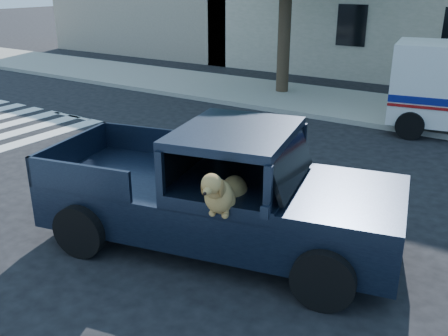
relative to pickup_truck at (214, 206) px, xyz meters
The scene contains 4 objects.
ground 0.90m from the pickup_truck, 95.26° to the left, with size 120.00×120.00×0.00m, color black.
far_sidewalk 9.83m from the pickup_truck, 90.33° to the left, with size 60.00×4.00×0.15m, color gray.
lane_stripes 4.51m from the pickup_truck, 64.19° to the left, with size 21.60×0.14×0.01m, color silver, non-canonical shape.
pickup_truck is the anchor object (origin of this frame).
Camera 1 is at (4.07, -6.39, 3.98)m, focal length 40.00 mm.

